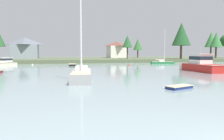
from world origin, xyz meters
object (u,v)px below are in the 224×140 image
dinghy_navy (179,88)px  sailboat_grey (82,78)px  dinghy_black (72,65)px  cruiser_red (199,67)px  sailboat_green (162,63)px  mooring_buoy_yellow (86,71)px  cruiser_cream (7,63)px  mooring_buoy_red (129,65)px  mooring_buoy_white (32,65)px

dinghy_navy → sailboat_grey: size_ratio=0.22×
dinghy_black → cruiser_red: cruiser_red is taller
sailboat_green → cruiser_red: (-5.97, -26.16, 0.50)m
mooring_buoy_yellow → sailboat_grey: bearing=-99.8°
dinghy_navy → sailboat_grey: sailboat_grey is taller
cruiser_cream → sailboat_grey: size_ratio=0.59×
sailboat_green → mooring_buoy_yellow: size_ratio=20.06×
cruiser_cream → sailboat_grey: 39.64m
sailboat_green → mooring_buoy_red: (-12.96, -6.00, -0.15)m
sailboat_grey → mooring_buoy_white: bearing=104.5°
dinghy_black → cruiser_cream: size_ratio=0.51×
sailboat_green → mooring_buoy_white: 38.54m
mooring_buoy_yellow → dinghy_navy: bearing=-73.8°
sailboat_green → sailboat_grey: size_ratio=0.87×
dinghy_black → mooring_buoy_yellow: (1.31, -19.07, -0.07)m
sailboat_grey → mooring_buoy_white: size_ratio=30.18×
dinghy_black → dinghy_navy: (7.34, -39.79, -0.06)m
mooring_buoy_yellow → cruiser_red: bearing=-10.6°
dinghy_black → mooring_buoy_yellow: bearing=-86.1°
sailboat_grey → mooring_buoy_yellow: size_ratio=23.08×
mooring_buoy_yellow → mooring_buoy_white: 28.70m
cruiser_cream → mooring_buoy_yellow: cruiser_cream is taller
sailboat_green → cruiser_red: sailboat_green is taller
sailboat_grey → mooring_buoy_yellow: sailboat_grey is taller
cruiser_cream → mooring_buoy_red: cruiser_cream is taller
cruiser_red → cruiser_cream: 47.64m
sailboat_green → sailboat_grey: (-28.46, -34.39, 0.06)m
dinghy_navy → mooring_buoy_red: 37.78m
cruiser_cream → mooring_buoy_yellow: bearing=-53.2°
dinghy_black → cruiser_cream: bearing=163.1°
cruiser_red → cruiser_cream: size_ratio=1.33×
dinghy_black → mooring_buoy_red: bearing=-10.5°
sailboat_green → mooring_buoy_yellow: bearing=-139.8°
dinghy_black → mooring_buoy_white: 12.76m
dinghy_navy → cruiser_red: bearing=49.6°
cruiser_red → sailboat_grey: bearing=-159.9°
dinghy_black → cruiser_cream: 17.57m
dinghy_black → mooring_buoy_yellow: dinghy_black is taller
mooring_buoy_yellow → mooring_buoy_red: (13.43, 16.33, -0.01)m
dinghy_navy → mooring_buoy_white: (-18.00, 46.80, -0.04)m
sailboat_green → dinghy_navy: size_ratio=3.88×
cruiser_cream → sailboat_grey: (16.04, -36.25, -0.24)m
sailboat_grey → mooring_buoy_red: sailboat_grey is taller
dinghy_navy → mooring_buoy_yellow: size_ratio=5.17×
sailboat_green → cruiser_red: bearing=-102.9°
mooring_buoy_red → dinghy_black: bearing=169.5°
cruiser_red → sailboat_green: bearing=77.1°
cruiser_cream → cruiser_red: bearing=-36.0°
dinghy_navy → sailboat_grey: bearing=133.1°
dinghy_navy → mooring_buoy_red: mooring_buoy_red is taller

